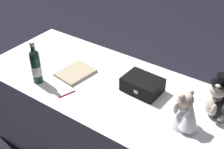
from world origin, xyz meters
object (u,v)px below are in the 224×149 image
Objects in this scene: champagne_bottle at (36,66)px; guestbook at (76,73)px; teddy_bear_groom at (217,100)px; teddy_bear_bride at (185,112)px; signing_pen at (67,94)px; gift_case_black at (142,85)px.

champagne_bottle reaches higher than guestbook.
teddy_bear_groom is 0.94× the size of champagne_bottle.
guestbook is (-0.91, 0.05, -0.10)m from teddy_bear_bride.
signing_pen is (-0.79, -0.18, -0.11)m from teddy_bear_bride.
signing_pen is at bearing -157.57° from teddy_bear_groom.
gift_case_black is 0.54m from guestbook.
guestbook is at bearing 176.79° from teddy_bear_bride.
gift_case_black is at bearing -175.81° from teddy_bear_groom.
teddy_bear_groom reaches higher than gift_case_black.
signing_pen is 0.26m from guestbook.
signing_pen is 0.53m from gift_case_black.
teddy_bear_groom reaches higher than signing_pen.
teddy_bear_groom is 1.22× the size of teddy_bear_bride.
guestbook is (-0.53, -0.11, -0.04)m from gift_case_black.
guestbook is at bearing -171.75° from teddy_bear_groom.
teddy_bear_groom is at bearing 58.76° from teddy_bear_bride.
teddy_bear_bride is at bearing 9.61° from champagne_bottle.
teddy_bear_bride is (-0.12, -0.20, -0.02)m from teddy_bear_groom.
gift_case_black is at bearing 26.60° from champagne_bottle.
champagne_bottle reaches higher than teddy_bear_groom.
teddy_bear_groom is 1.05m from guestbook.
teddy_bear_bride reaches higher than guestbook.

